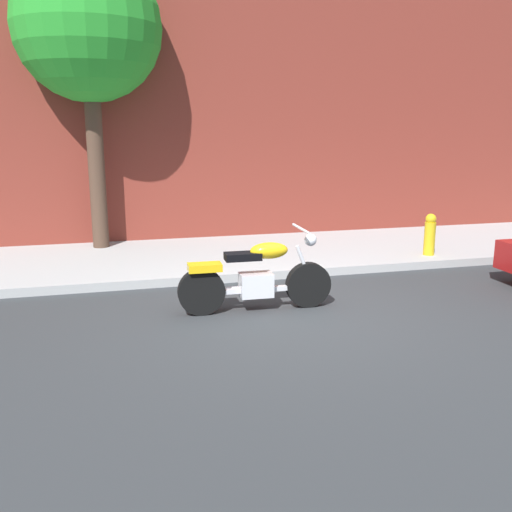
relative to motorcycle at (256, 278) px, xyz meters
name	(u,v)px	position (x,y,z in m)	size (l,w,h in m)	color
ground_plane	(289,315)	(0.39, -0.29, -0.45)	(60.00, 60.00, 0.00)	#303335
sidewalk	(235,256)	(0.39, 3.03, -0.38)	(21.42, 3.19, 0.14)	#A7A7A7
building_facade	(214,49)	(0.39, 4.88, 3.55)	(21.42, 0.50, 8.00)	maroon
motorcycle	(256,278)	(0.00, 0.00, 0.00)	(2.11, 0.70, 1.13)	black
street_tree	(88,29)	(-2.07, 4.16, 3.72)	(2.69, 2.69, 5.55)	#4B3528
fire_hydrant	(430,238)	(3.78, 1.91, 0.00)	(0.20, 0.20, 0.91)	gold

